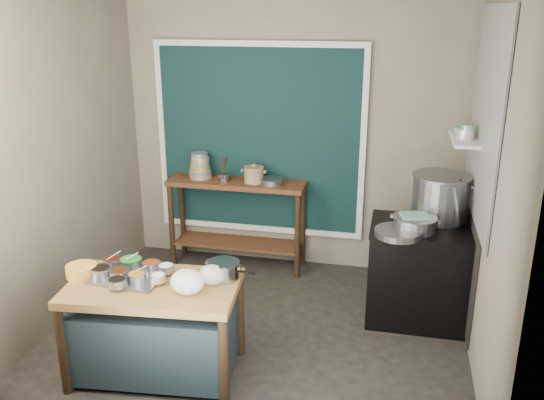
% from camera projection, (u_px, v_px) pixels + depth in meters
% --- Properties ---
extents(floor, '(3.50, 3.00, 0.02)m').
position_uv_depth(floor, '(258.00, 331.00, 5.01)').
color(floor, '#302A25').
rests_on(floor, ground).
extents(back_wall, '(3.50, 0.02, 2.80)m').
position_uv_depth(back_wall, '(293.00, 136.00, 5.96)').
color(back_wall, '#79705D').
rests_on(back_wall, floor).
extents(left_wall, '(0.02, 3.00, 2.80)m').
position_uv_depth(left_wall, '(58.00, 163.00, 4.93)').
color(left_wall, '#79705D').
rests_on(left_wall, floor).
extents(right_wall, '(0.02, 3.00, 2.80)m').
position_uv_depth(right_wall, '(491.00, 191.00, 4.20)').
color(right_wall, '#79705D').
rests_on(right_wall, floor).
extents(curtain_panel, '(2.10, 0.02, 1.90)m').
position_uv_depth(curtain_panel, '(259.00, 140.00, 6.01)').
color(curtain_panel, black).
rests_on(curtain_panel, back_wall).
extents(curtain_frame, '(2.22, 0.03, 2.02)m').
position_uv_depth(curtain_frame, '(259.00, 141.00, 6.00)').
color(curtain_frame, beige).
rests_on(curtain_frame, back_wall).
extents(tile_panel, '(0.02, 1.70, 1.70)m').
position_uv_depth(tile_panel, '(485.00, 116.00, 4.57)').
color(tile_panel, '#B2B2AA').
rests_on(tile_panel, right_wall).
extents(soot_patch, '(0.01, 1.30, 1.30)m').
position_uv_depth(soot_patch, '(469.00, 245.00, 5.02)').
color(soot_patch, black).
rests_on(soot_patch, right_wall).
extents(wall_shelf, '(0.22, 0.70, 0.03)m').
position_uv_depth(wall_shelf, '(465.00, 138.00, 4.94)').
color(wall_shelf, beige).
rests_on(wall_shelf, right_wall).
extents(prep_table, '(1.32, 0.84, 0.75)m').
position_uv_depth(prep_table, '(156.00, 329.00, 4.32)').
color(prep_table, brown).
rests_on(prep_table, floor).
extents(back_counter, '(1.45, 0.40, 0.95)m').
position_uv_depth(back_counter, '(237.00, 223.00, 6.16)').
color(back_counter, '#4E2A16').
rests_on(back_counter, floor).
extents(stove_block, '(0.90, 0.68, 0.85)m').
position_uv_depth(stove_block, '(421.00, 274.00, 5.10)').
color(stove_block, black).
rests_on(stove_block, floor).
extents(stove_top, '(0.92, 0.69, 0.03)m').
position_uv_depth(stove_top, '(425.00, 228.00, 4.96)').
color(stove_top, black).
rests_on(stove_top, stove_block).
extents(condiment_tray, '(0.55, 0.42, 0.02)m').
position_uv_depth(condiment_tray, '(129.00, 277.00, 4.29)').
color(condiment_tray, gray).
rests_on(condiment_tray, prep_table).
extents(condiment_bowls, '(0.59, 0.48, 0.07)m').
position_uv_depth(condiment_bowls, '(129.00, 270.00, 4.31)').
color(condiment_bowls, gray).
rests_on(condiment_bowls, condiment_tray).
extents(yellow_basin, '(0.26, 0.26, 0.09)m').
position_uv_depth(yellow_basin, '(82.00, 271.00, 4.32)').
color(yellow_basin, gold).
rests_on(yellow_basin, prep_table).
extents(saucepan, '(0.29, 0.29, 0.13)m').
position_uv_depth(saucepan, '(224.00, 270.00, 4.28)').
color(saucepan, gray).
rests_on(saucepan, prep_table).
extents(plastic_bag_a, '(0.30, 0.28, 0.18)m').
position_uv_depth(plastic_bag_a, '(187.00, 282.00, 4.04)').
color(plastic_bag_a, white).
rests_on(plastic_bag_a, prep_table).
extents(plastic_bag_b, '(0.22, 0.19, 0.15)m').
position_uv_depth(plastic_bag_b, '(212.00, 275.00, 4.19)').
color(plastic_bag_b, white).
rests_on(plastic_bag_b, prep_table).
extents(bowl_stack, '(0.24, 0.24, 0.27)m').
position_uv_depth(bowl_stack, '(200.00, 167.00, 6.07)').
color(bowl_stack, tan).
rests_on(bowl_stack, back_counter).
extents(utensil_cup, '(0.16, 0.16, 0.08)m').
position_uv_depth(utensil_cup, '(224.00, 177.00, 6.00)').
color(utensil_cup, gray).
rests_on(utensil_cup, back_counter).
extents(ceramic_crock, '(0.22, 0.22, 0.15)m').
position_uv_depth(ceramic_crock, '(254.00, 176.00, 5.93)').
color(ceramic_crock, '#8E6E4D').
rests_on(ceramic_crock, back_counter).
extents(wide_bowl, '(0.28, 0.28, 0.06)m').
position_uv_depth(wide_bowl, '(271.00, 181.00, 5.89)').
color(wide_bowl, gray).
rests_on(wide_bowl, back_counter).
extents(stock_pot, '(0.68, 0.68, 0.41)m').
position_uv_depth(stock_pot, '(440.00, 197.00, 5.06)').
color(stock_pot, gray).
rests_on(stock_pot, stove_top).
extents(pot_lid, '(0.11, 0.42, 0.41)m').
position_uv_depth(pot_lid, '(455.00, 203.00, 4.91)').
color(pot_lid, gray).
rests_on(pot_lid, stove_top).
extents(steamer, '(0.45, 0.45, 0.12)m').
position_uv_depth(steamer, '(415.00, 224.00, 4.84)').
color(steamer, gray).
rests_on(steamer, stove_top).
extents(green_cloth, '(0.27, 0.23, 0.02)m').
position_uv_depth(green_cloth, '(415.00, 216.00, 4.82)').
color(green_cloth, '#599E7B').
rests_on(green_cloth, steamer).
extents(shallow_pan, '(0.42, 0.42, 0.05)m').
position_uv_depth(shallow_pan, '(398.00, 233.00, 4.74)').
color(shallow_pan, gray).
rests_on(shallow_pan, stove_top).
extents(shelf_bowl_stack, '(0.15, 0.15, 0.12)m').
position_uv_depth(shelf_bowl_stack, '(466.00, 132.00, 4.85)').
color(shelf_bowl_stack, silver).
rests_on(shelf_bowl_stack, wall_shelf).
extents(shelf_bowl_green, '(0.20, 0.20, 0.06)m').
position_uv_depth(shelf_bowl_green, '(464.00, 130.00, 5.06)').
color(shelf_bowl_green, gray).
rests_on(shelf_bowl_green, wall_shelf).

